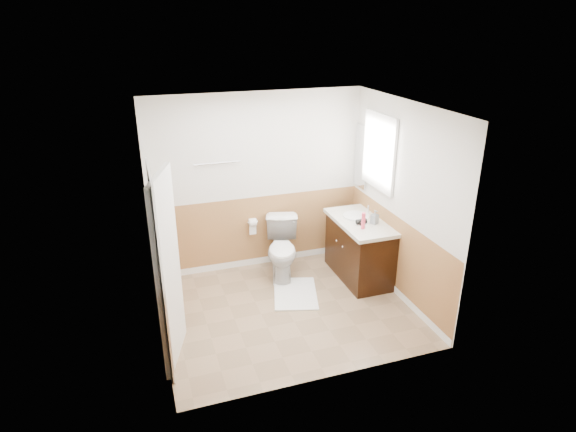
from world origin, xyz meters
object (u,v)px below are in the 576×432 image
object	(u,v)px
bath_mat	(295,293)
lotion_bottle	(363,221)
soap_dispenser	(375,217)
toilet	(282,249)
vanity_cabinet	(359,251)

from	to	relation	value
bath_mat	lotion_bottle	bearing A→B (deg)	-4.73
lotion_bottle	soap_dispenser	bearing A→B (deg)	25.55
toilet	lotion_bottle	xyz separation A→B (m)	(0.89, -0.63, 0.56)
vanity_cabinet	soap_dispenser	size ratio (longest dim) A/B	5.96
toilet	bath_mat	distance (m)	0.68
bath_mat	lotion_bottle	size ratio (longest dim) A/B	3.64
soap_dispenser	vanity_cabinet	bearing A→B (deg)	129.53
toilet	soap_dispenser	bearing A→B (deg)	-8.80
toilet	bath_mat	world-z (taller)	toilet
bath_mat	soap_dispenser	size ratio (longest dim) A/B	4.33
vanity_cabinet	soap_dispenser	bearing A→B (deg)	-50.47
lotion_bottle	soap_dispenser	distance (m)	0.24
toilet	vanity_cabinet	distance (m)	1.06
lotion_bottle	vanity_cabinet	bearing A→B (deg)	68.25
bath_mat	vanity_cabinet	distance (m)	1.08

